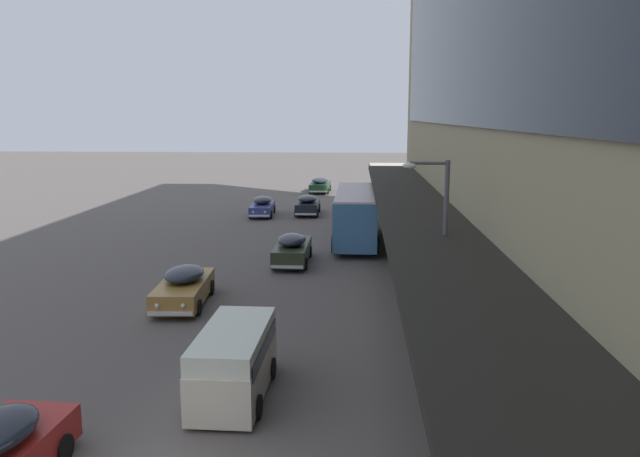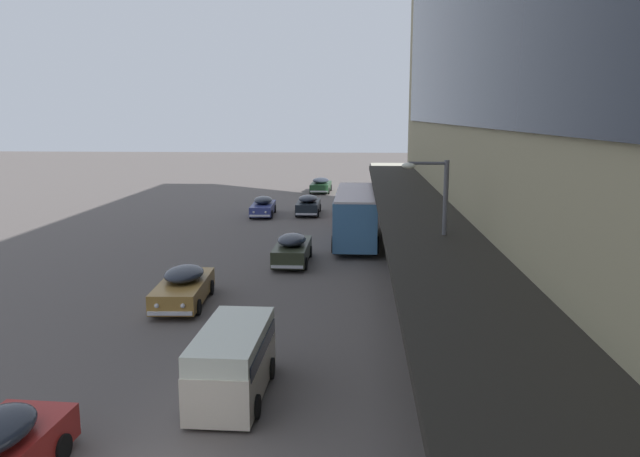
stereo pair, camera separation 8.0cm
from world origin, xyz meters
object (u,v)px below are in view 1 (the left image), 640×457
at_px(sedan_oncoming_front, 308,205).
at_px(street_lamp, 439,240).
at_px(sedan_trailing_mid, 356,209).
at_px(sedan_trailing_near, 184,286).
at_px(sedan_lead_mid, 320,185).
at_px(sedan_far_back, 262,206).
at_px(sedan_second_mid, 292,249).
at_px(vw_van, 235,358).
at_px(transit_bus_kerbside_front, 356,213).
at_px(pedestrian_at_kerb, 506,391).

relative_size(sedan_oncoming_front, street_lamp, 0.75).
distance_m(sedan_oncoming_front, sedan_trailing_mid, 4.57).
xyz_separation_m(sedan_trailing_near, sedan_trailing_mid, (7.12, 21.57, 0.05)).
bearing_deg(sedan_trailing_mid, sedan_trailing_near, -108.27).
xyz_separation_m(sedan_lead_mid, sedan_far_back, (-3.65, -15.07, -0.02)).
xyz_separation_m(sedan_trailing_mid, sedan_second_mid, (-3.36, -14.10, -0.02)).
height_order(vw_van, street_lamp, street_lamp).
relative_size(transit_bus_kerbside_front, sedan_trailing_near, 2.01).
height_order(sedan_oncoming_front, street_lamp, street_lamp).
bearing_deg(transit_bus_kerbside_front, pedestrian_at_kerb, -81.09).
relative_size(sedan_trailing_mid, sedan_far_back, 1.01).
xyz_separation_m(sedan_trailing_near, street_lamp, (9.81, -4.81, 3.05)).
bearing_deg(transit_bus_kerbside_front, sedan_trailing_near, -118.37).
xyz_separation_m(sedan_far_back, street_lamp, (10.01, -28.13, 3.08)).
bearing_deg(sedan_oncoming_front, sedan_trailing_mid, -33.32).
bearing_deg(sedan_second_mid, sedan_oncoming_front, 91.59).
height_order(sedan_second_mid, street_lamp, street_lamp).
relative_size(transit_bus_kerbside_front, pedestrian_at_kerb, 5.36).
bearing_deg(sedan_trailing_mid, transit_bus_kerbside_front, -90.01).
distance_m(sedan_second_mid, street_lamp, 14.02).
bearing_deg(pedestrian_at_kerb, vw_van, 164.59).
relative_size(sedan_second_mid, street_lamp, 0.78).
xyz_separation_m(sedan_trailing_near, sedan_lead_mid, (3.45, 38.39, -0.01)).
bearing_deg(transit_bus_kerbside_front, sedan_far_back, 125.85).
xyz_separation_m(sedan_far_back, vw_van, (3.98, -31.69, 0.36)).
bearing_deg(vw_van, sedan_trailing_mid, 83.63).
bearing_deg(vw_van, sedan_far_back, 97.16).
distance_m(sedan_trailing_mid, sedan_far_back, 7.53).
height_order(sedan_second_mid, pedestrian_at_kerb, pedestrian_at_kerb).
height_order(sedan_trailing_mid, sedan_second_mid, sedan_trailing_mid).
bearing_deg(sedan_oncoming_front, vw_van, -89.16).
height_order(sedan_second_mid, vw_van, vw_van).
bearing_deg(sedan_far_back, transit_bus_kerbside_front, -54.15).
relative_size(sedan_oncoming_front, sedan_second_mid, 0.96).
distance_m(sedan_far_back, pedestrian_at_kerb, 35.38).
relative_size(transit_bus_kerbside_front, sedan_second_mid, 2.05).
bearing_deg(sedan_lead_mid, sedan_second_mid, -89.41).
bearing_deg(sedan_trailing_near, pedestrian_at_kerb, -43.65).
xyz_separation_m(sedan_far_back, pedestrian_at_kerb, (11.01, -33.62, 0.44)).
bearing_deg(street_lamp, sedan_far_back, 109.59).
height_order(transit_bus_kerbside_front, sedan_trailing_mid, transit_bus_kerbside_front).
xyz_separation_m(transit_bus_kerbside_front, sedan_trailing_mid, (0.00, 8.38, -1.03)).
distance_m(sedan_trailing_near, sedan_far_back, 23.32).
distance_m(sedan_trailing_mid, pedestrian_at_kerb, 32.09).
relative_size(sedan_lead_mid, pedestrian_at_kerb, 2.60).
bearing_deg(sedan_second_mid, sedan_far_back, 104.05).
bearing_deg(street_lamp, vw_van, -149.49).
relative_size(sedan_oncoming_front, sedan_lead_mid, 0.97).
distance_m(sedan_oncoming_front, vw_van, 32.45).
relative_size(sedan_trailing_near, sedan_far_back, 1.01).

